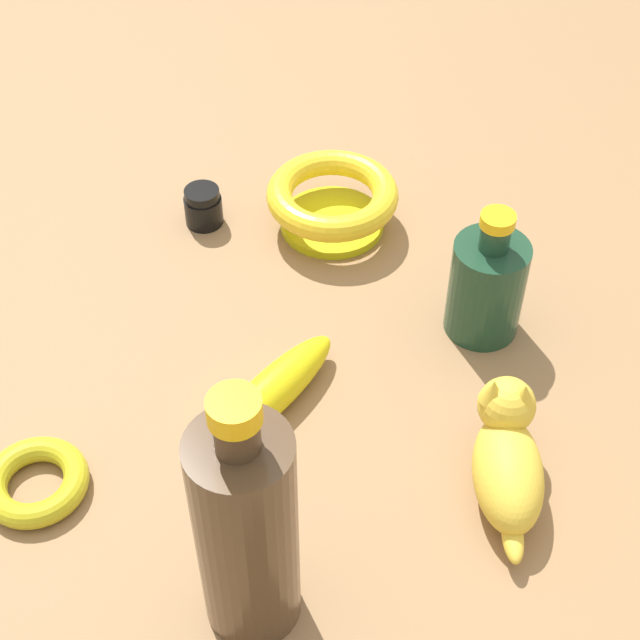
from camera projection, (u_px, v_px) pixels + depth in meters
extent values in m
plane|color=#936D47|center=(320.00, 373.00, 0.95)|extent=(2.00, 2.00, 0.00)
cylinder|color=#1C3F2A|center=(486.00, 288.00, 0.95)|extent=(0.08, 0.08, 0.11)
cylinder|color=#1C3F2A|center=(495.00, 237.00, 0.90)|extent=(0.03, 0.03, 0.03)
cylinder|color=yellow|center=(498.00, 220.00, 0.89)|extent=(0.03, 0.03, 0.01)
ellipsoid|color=yellow|center=(508.00, 473.00, 0.82)|extent=(0.11, 0.13, 0.06)
sphere|color=yellow|center=(506.00, 407.00, 0.84)|extent=(0.05, 0.05, 0.05)
cone|color=yellow|center=(493.00, 390.00, 0.82)|extent=(0.02, 0.02, 0.02)
cone|color=yellow|center=(526.00, 391.00, 0.82)|extent=(0.02, 0.02, 0.02)
ellipsoid|color=yellow|center=(513.00, 535.00, 0.80)|extent=(0.04, 0.06, 0.02)
cylinder|color=gold|center=(332.00, 222.00, 1.10)|extent=(0.12, 0.12, 0.01)
torus|color=yellow|center=(332.00, 195.00, 1.07)|extent=(0.15, 0.15, 0.03)
cylinder|color=#4E3723|center=(247.00, 534.00, 0.70)|extent=(0.08, 0.08, 0.21)
cylinder|color=#4E3723|center=(236.00, 433.00, 0.61)|extent=(0.03, 0.03, 0.03)
cylinder|color=yellow|center=(234.00, 410.00, 0.60)|extent=(0.04, 0.04, 0.02)
torus|color=gold|center=(35.00, 482.00, 0.84)|extent=(0.09, 0.09, 0.02)
ellipsoid|color=yellow|center=(271.00, 392.00, 0.90)|extent=(0.07, 0.18, 0.04)
cylinder|color=black|center=(204.00, 210.00, 1.09)|extent=(0.04, 0.04, 0.03)
cylinder|color=gold|center=(202.00, 200.00, 1.08)|extent=(0.04, 0.04, 0.00)
cylinder|color=black|center=(202.00, 194.00, 1.08)|extent=(0.04, 0.04, 0.01)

